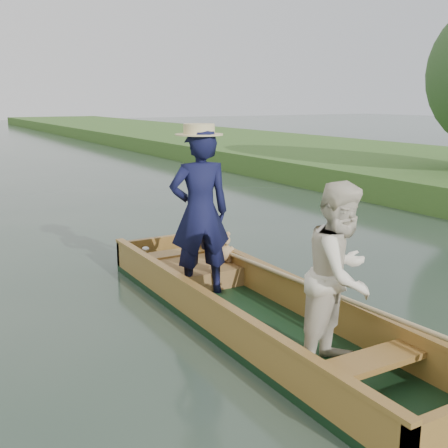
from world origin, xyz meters
TOP-DOWN VIEW (x-y plane):
  - ground at (0.00, 0.00)m, footprint 120.00×120.00m
  - trees_far at (-0.34, 3.98)m, footprint 21.32×4.59m
  - punt at (0.01, 0.03)m, footprint 1.12×5.00m

SIDE VIEW (x-z plane):
  - ground at x=0.00m, z-range 0.00..0.00m
  - punt at x=0.01m, z-range -0.38..1.59m
  - trees_far at x=-0.34m, z-range 0.33..4.89m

